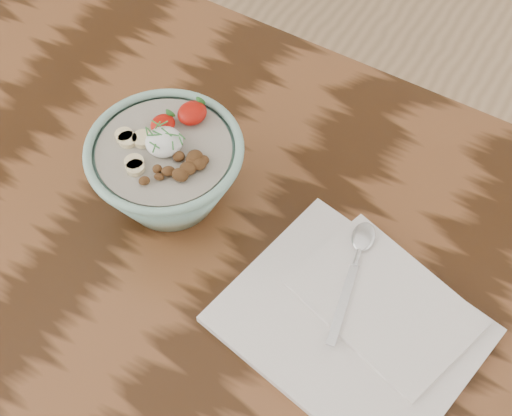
# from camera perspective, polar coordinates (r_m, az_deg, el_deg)

# --- Properties ---
(table) EXTENTS (1.60, 0.90, 0.75)m
(table) POSITION_cam_1_polar(r_m,az_deg,el_deg) (0.98, -12.18, -5.50)
(table) COLOR #321C0C
(table) RESTS_ON ground
(breakfast_bowl) EXTENTS (0.19, 0.19, 0.12)m
(breakfast_bowl) POSITION_cam_1_polar(r_m,az_deg,el_deg) (0.87, -7.10, 3.11)
(breakfast_bowl) COLOR #86B4A3
(breakfast_bowl) RESTS_ON table
(napkin) EXTENTS (0.31, 0.27, 0.02)m
(napkin) POSITION_cam_1_polar(r_m,az_deg,el_deg) (0.83, 8.14, -8.89)
(napkin) COLOR white
(napkin) RESTS_ON table
(spoon) EXTENTS (0.05, 0.17, 0.01)m
(spoon) POSITION_cam_1_polar(r_m,az_deg,el_deg) (0.85, 8.20, -3.57)
(spoon) COLOR silver
(spoon) RESTS_ON napkin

